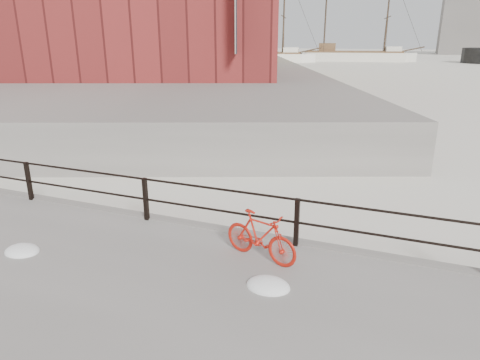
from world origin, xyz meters
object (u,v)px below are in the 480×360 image
Objects in this scene: schooner_mid at (353,61)px; schooner_left at (253,62)px; workboat_near at (137,84)px; bicycle at (260,236)px; workboat_far at (211,72)px.

schooner_left reaches higher than schooner_mid.
workboat_near is at bearing -96.39° from schooner_left.
schooner_left reaches higher than bicycle.
schooner_mid is 20.41m from schooner_left.
bicycle is 37.77m from workboat_near.
schooner_left is at bearing -162.06° from schooner_mid.
schooner_left is 28.97m from workboat_far.
workboat_far reaches higher than bicycle.
bicycle is 0.06× the size of schooner_left.
bicycle is 0.06× the size of schooner_mid.
schooner_mid is 2.13× the size of workboat_near.
workboat_near is 1.02× the size of workboat_far.
schooner_left is at bearing 126.22° from bicycle.
workboat_near reaches higher than bicycle.
schooner_mid is 2.18× the size of workboat_far.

